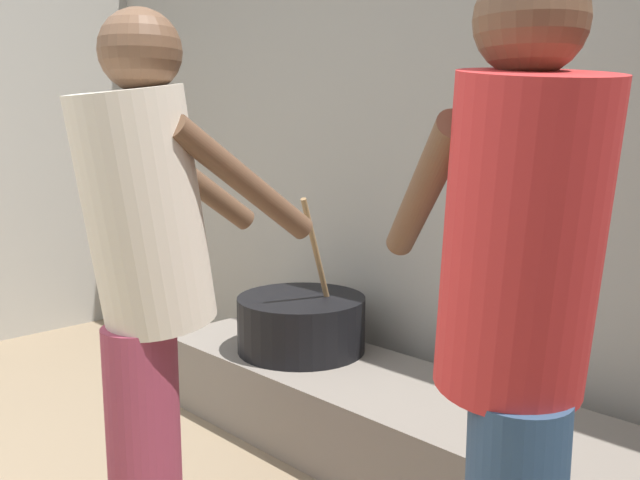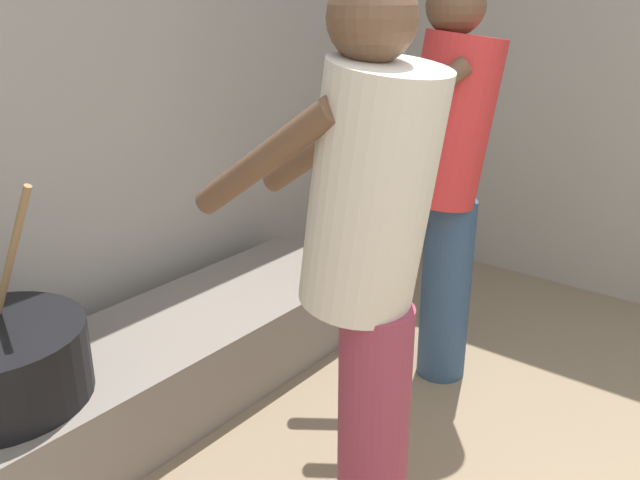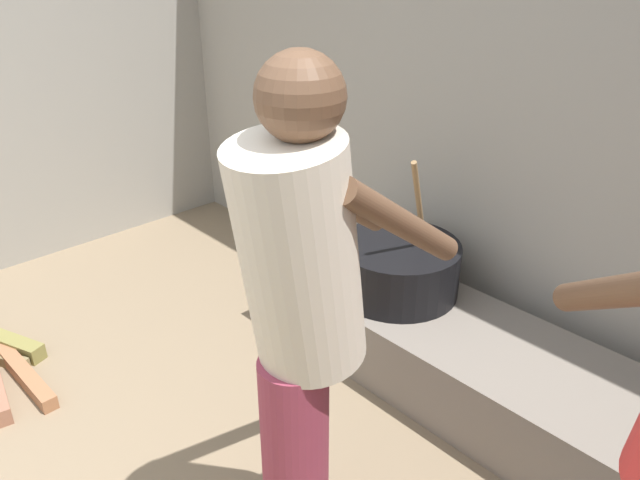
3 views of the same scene
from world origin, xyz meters
TOP-DOWN VIEW (x-y plane):
  - block_enclosure_rear at (0.00, 2.62)m, footprint 5.22×0.20m
  - hearth_ledge at (0.22, 2.10)m, footprint 2.26×0.60m
  - cooking_pot_main at (-0.29, 2.12)m, footprint 0.56×0.56m
  - cook_in_red_shirt at (1.16, 1.36)m, footprint 0.72×0.66m
  - cook_in_cream_shirt at (0.23, 1.09)m, footprint 0.34×0.66m

SIDE VIEW (x-z plane):
  - hearth_ledge at x=0.22m, z-range 0.00..0.32m
  - cooking_pot_main at x=-0.29m, z-range 0.10..0.79m
  - cook_in_cream_shirt at x=0.23m, z-range 0.11..1.71m
  - cook_in_red_shirt at x=1.16m, z-range 0.11..1.71m
  - block_enclosure_rear at x=0.00m, z-range 0.00..2.49m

